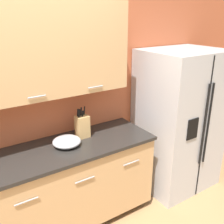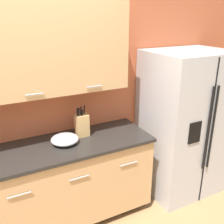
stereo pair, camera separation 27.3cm
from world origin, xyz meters
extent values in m
cube|color=#BC5B38|center=(0.00, 1.06, 1.30)|extent=(10.00, 0.05, 2.60)
cube|color=tan|center=(0.18, 0.88, 1.85)|extent=(1.94, 0.32, 0.85)
cylinder|color=#99999E|center=(0.18, 0.71, 1.49)|extent=(0.16, 0.01, 0.01)
cylinder|color=#99999E|center=(0.76, 0.71, 1.49)|extent=(0.16, 0.01, 0.01)
cube|color=black|center=(0.18, 0.76, 0.04)|extent=(2.22, 0.54, 0.09)
cube|color=tan|center=(0.18, 0.72, 0.49)|extent=(2.26, 0.62, 0.80)
cube|color=black|center=(0.18, 0.71, 0.91)|extent=(2.28, 0.64, 0.03)
cylinder|color=#99999E|center=(-0.09, 0.40, 0.71)|extent=(0.20, 0.01, 0.01)
cylinder|color=#99999E|center=(0.45, 0.40, 0.71)|extent=(0.20, 0.01, 0.01)
cylinder|color=#99999E|center=(0.99, 0.40, 0.71)|extent=(0.20, 0.01, 0.01)
cube|color=#B2B2B5|center=(1.92, 0.64, 0.89)|extent=(0.95, 0.78, 1.77)
cube|color=black|center=(1.92, 0.25, 0.89)|extent=(0.01, 0.01, 1.74)
cylinder|color=black|center=(1.89, 0.23, 0.97)|extent=(0.02, 0.02, 0.97)
cylinder|color=black|center=(1.96, 0.23, 0.97)|extent=(0.02, 0.02, 0.97)
cube|color=black|center=(1.71, 0.24, 0.97)|extent=(0.16, 0.01, 0.24)
cube|color=tan|center=(0.66, 0.82, 1.05)|extent=(0.13, 0.11, 0.24)
cylinder|color=black|center=(0.62, 0.83, 1.21)|extent=(0.02, 0.03, 0.08)
cylinder|color=black|center=(0.62, 0.80, 1.21)|extent=(0.02, 0.04, 0.09)
cylinder|color=black|center=(0.66, 0.83, 1.21)|extent=(0.01, 0.03, 0.09)
cylinder|color=black|center=(0.66, 0.80, 1.20)|extent=(0.02, 0.03, 0.07)
cylinder|color=black|center=(0.69, 0.83, 1.21)|extent=(0.01, 0.03, 0.09)
ellipsoid|color=#A3A3A5|center=(0.43, 0.73, 0.97)|extent=(0.28, 0.28, 0.09)
camera|label=1|loc=(-0.46, -1.46, 2.17)|focal=42.00mm
camera|label=2|loc=(-0.22, -1.59, 2.17)|focal=42.00mm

